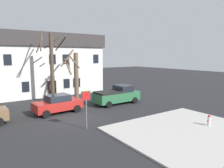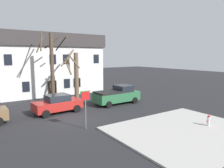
{
  "view_description": "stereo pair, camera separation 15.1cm",
  "coord_description": "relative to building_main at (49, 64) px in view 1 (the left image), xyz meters",
  "views": [
    {
      "loc": [
        -6.58,
        -15.79,
        5.26
      ],
      "look_at": [
        5.9,
        2.42,
        2.19
      ],
      "focal_mm": 32.98,
      "sensor_mm": 36.0,
      "label": 1
    },
    {
      "loc": [
        -6.45,
        -15.87,
        5.26
      ],
      "look_at": [
        5.9,
        2.42,
        2.19
      ],
      "focal_mm": 32.98,
      "sensor_mm": 36.0,
      "label": 2
    }
  ],
  "objects": [
    {
      "name": "car_red_sedan",
      "position": [
        -2.77,
        -10.83,
        -3.29
      ],
      "size": [
        4.45,
        2.35,
        1.7
      ],
      "color": "#AD231E",
      "rests_on": "ground_plane"
    },
    {
      "name": "street_sign_pole",
      "position": [
        -2.56,
        -16.14,
        -2.19
      ],
      "size": [
        0.76,
        0.07,
        2.78
      ],
      "color": "slate",
      "rests_on": "ground_plane"
    },
    {
      "name": "ground_plane",
      "position": [
        -2.53,
        -13.15,
        -4.14
      ],
      "size": [
        120.0,
        120.0,
        0.0
      ],
      "primitive_type": "plane",
      "color": "#262628"
    },
    {
      "name": "building_main",
      "position": [
        0.0,
        0.0,
        0.0
      ],
      "size": [
        14.06,
        7.2,
        8.13
      ],
      "color": "white",
      "rests_on": "ground_plane"
    },
    {
      "name": "pickup_truck_green",
      "position": [
        3.87,
        -10.96,
        -3.19
      ],
      "size": [
        5.15,
        2.38,
        1.98
      ],
      "color": "#2D6B42",
      "rests_on": "ground_plane"
    },
    {
      "name": "tree_bare_far",
      "position": [
        0.67,
        -7.09,
        -0.96
      ],
      "size": [
        2.17,
        2.75,
        6.0
      ],
      "color": "brown",
      "rests_on": "ground_plane"
    },
    {
      "name": "sidewalk_slab",
      "position": [
        2.95,
        -20.5,
        -4.08
      ],
      "size": [
        9.76,
        7.85,
        0.12
      ],
      "primitive_type": "cube",
      "color": "#B7B5AD",
      "rests_on": "ground_plane"
    },
    {
      "name": "tree_bare_mid",
      "position": [
        -1.84,
        -6.6,
        0.1
      ],
      "size": [
        3.14,
        2.72,
        8.01
      ],
      "color": "#4C3D2D",
      "rests_on": "ground_plane"
    },
    {
      "name": "fire_hydrant",
      "position": [
        5.11,
        -20.88,
        -3.61
      ],
      "size": [
        0.42,
        0.22,
        0.79
      ],
      "color": "silver",
      "rests_on": "sidewalk_slab"
    }
  ]
}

